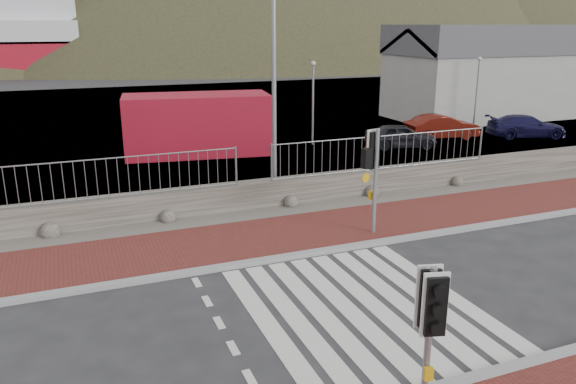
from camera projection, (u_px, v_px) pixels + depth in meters
name	position (u px, v px, depth m)	size (l,w,h in m)	color
ground	(361.00, 307.00, 12.01)	(220.00, 220.00, 0.00)	#28282B
sidewalk_far	(284.00, 235.00, 16.00)	(40.00, 3.00, 0.08)	maroon
kerb_far	(305.00, 254.00, 14.66)	(40.00, 0.25, 0.12)	gray
zebra_crossing	(361.00, 307.00, 12.00)	(4.62, 5.60, 0.01)	silver
gravel_strip	(261.00, 215.00, 17.78)	(40.00, 1.50, 0.06)	#59544C
stone_wall	(253.00, 195.00, 18.37)	(40.00, 0.60, 0.90)	#48423B
railing	(254.00, 155.00, 17.84)	(18.07, 0.07, 1.22)	gray
quay	(154.00, 117.00, 36.82)	(120.00, 40.00, 0.50)	#4C4C4F
water	(108.00, 74.00, 67.95)	(220.00, 50.00, 0.05)	#3F4C54
harbor_building	(486.00, 71.00, 35.99)	(12.20, 6.20, 5.80)	#9E9E99
hills_backdrop	(148.00, 195.00, 99.19)	(254.00, 90.00, 100.00)	#2E2F1C
traffic_signal_near	(430.00, 314.00, 7.94)	(0.42, 0.31, 2.60)	gray
traffic_signal_far	(375.00, 160.00, 15.51)	(0.76, 0.40, 3.08)	gray
streetlight	(278.00, 54.00, 18.21)	(1.84, 0.47, 8.69)	gray
shipping_container	(197.00, 124.00, 25.96)	(6.59, 2.75, 2.75)	maroon
car_a	(401.00, 136.00, 27.34)	(1.40, 3.49, 1.19)	black
car_b	(441.00, 127.00, 29.48)	(1.36, 3.91, 1.29)	#55130C
car_c	(526.00, 126.00, 29.94)	(1.66, 4.09, 1.19)	#141238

